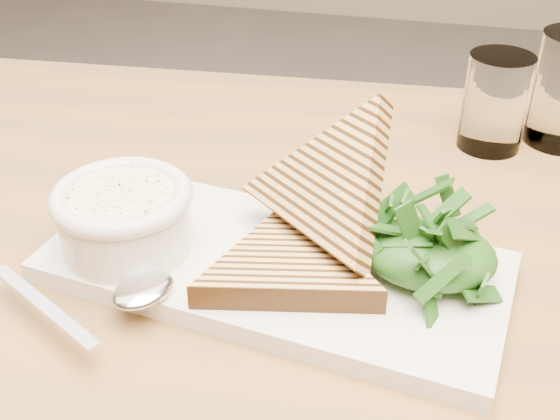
% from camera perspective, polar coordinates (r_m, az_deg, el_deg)
% --- Properties ---
extents(table_top, '(1.30, 0.92, 0.04)m').
position_cam_1_polar(table_top, '(0.56, 10.84, -8.61)').
color(table_top, brown).
rests_on(table_top, ground).
extents(table_leg_bl, '(0.06, 0.06, 0.69)m').
position_cam_1_polar(table_leg_bl, '(1.22, -17.44, -5.68)').
color(table_leg_bl, brown).
rests_on(table_leg_bl, ground).
extents(platter, '(0.38, 0.21, 0.02)m').
position_cam_1_polar(platter, '(0.56, -0.49, -4.66)').
color(platter, silver).
rests_on(platter, table_top).
extents(soup_bowl, '(0.10, 0.10, 0.04)m').
position_cam_1_polar(soup_bowl, '(0.57, -12.44, -1.21)').
color(soup_bowl, silver).
rests_on(soup_bowl, platter).
extents(soup, '(0.09, 0.09, 0.01)m').
position_cam_1_polar(soup, '(0.55, -12.74, 0.94)').
color(soup, beige).
rests_on(soup, soup_bowl).
extents(bowl_rim, '(0.11, 0.11, 0.01)m').
position_cam_1_polar(bowl_rim, '(0.55, -12.77, 1.12)').
color(bowl_rim, silver).
rests_on(bowl_rim, soup_bowl).
extents(sandwich_flat, '(0.19, 0.19, 0.02)m').
position_cam_1_polar(sandwich_flat, '(0.53, 0.69, -4.54)').
color(sandwich_flat, tan).
rests_on(sandwich_flat, platter).
extents(sandwich_lean, '(0.24, 0.24, 0.18)m').
position_cam_1_polar(sandwich_lean, '(0.54, 4.02, 1.91)').
color(sandwich_lean, tan).
rests_on(sandwich_lean, sandwich_flat).
extents(salad_base, '(0.10, 0.08, 0.04)m').
position_cam_1_polar(salad_base, '(0.54, 11.99, -3.50)').
color(salad_base, '#133A13').
rests_on(salad_base, platter).
extents(arugula_pile, '(0.11, 0.10, 0.05)m').
position_cam_1_polar(arugula_pile, '(0.53, 12.08, -2.86)').
color(arugula_pile, '#265816').
rests_on(arugula_pile, platter).
extents(spoon_bowl, '(0.06, 0.06, 0.01)m').
position_cam_1_polar(spoon_bowl, '(0.52, -11.06, -6.40)').
color(spoon_bowl, silver).
rests_on(spoon_bowl, platter).
extents(spoon_handle, '(0.11, 0.07, 0.00)m').
position_cam_1_polar(spoon_handle, '(0.53, -18.63, -7.36)').
color(spoon_handle, silver).
rests_on(spoon_handle, platter).
extents(glass_near, '(0.07, 0.07, 0.10)m').
position_cam_1_polar(glass_near, '(0.76, 17.08, 8.36)').
color(glass_near, white).
rests_on(glass_near, table_top).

